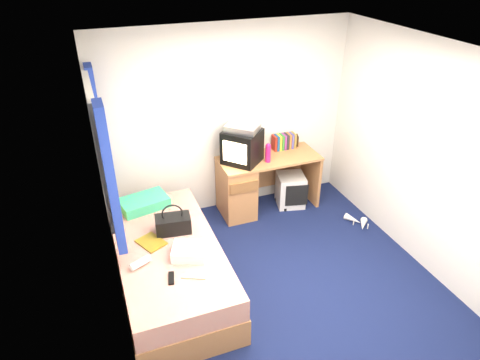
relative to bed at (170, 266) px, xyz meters
name	(u,v)px	position (x,y,z in m)	size (l,w,h in m)	color
ground	(282,284)	(1.10, -0.39, -0.27)	(3.40, 3.40, 0.00)	#0C1438
room_shell	(289,162)	(1.10, -0.39, 1.18)	(3.40, 3.40, 3.40)	white
bed	(170,266)	(0.00, 0.00, 0.00)	(1.01, 2.00, 0.54)	#B57B4B
pillow	(144,203)	(-0.09, 0.77, 0.33)	(0.52, 0.33, 0.11)	teal
desk	(248,184)	(1.29, 1.05, 0.14)	(1.30, 0.55, 0.75)	#B57B4B
storage_cube	(290,190)	(1.88, 0.99, -0.05)	(0.35, 0.35, 0.44)	silver
crt_tv	(242,146)	(1.20, 1.05, 0.69)	(0.57, 0.57, 0.42)	black
vcr	(242,128)	(1.20, 1.05, 0.94)	(0.39, 0.28, 0.07)	#B9B9BB
book_row	(284,142)	(1.85, 1.21, 0.58)	(0.31, 0.13, 0.20)	maroon
picture_frame	(297,140)	(2.07, 1.24, 0.55)	(0.02, 0.12, 0.14)	black
pink_water_bottle	(268,154)	(1.50, 0.93, 0.59)	(0.07, 0.07, 0.22)	#C51B63
aerosol_can	(260,153)	(1.44, 1.02, 0.58)	(0.05, 0.05, 0.19)	silver
handbag	(173,223)	(0.11, 0.20, 0.37)	(0.38, 0.25, 0.33)	black
towel	(189,251)	(0.16, -0.24, 0.32)	(0.32, 0.26, 0.11)	white
magazine	(151,242)	(-0.14, 0.09, 0.28)	(0.21, 0.28, 0.01)	yellow
water_bottle	(140,263)	(-0.30, -0.22, 0.31)	(0.07, 0.07, 0.20)	white
colour_swatch_fan	(194,276)	(0.12, -0.54, 0.28)	(0.22, 0.06, 0.01)	yellow
remote_control	(171,278)	(-0.07, -0.49, 0.28)	(0.05, 0.16, 0.02)	black
window_assembly	(102,152)	(-0.45, 0.51, 1.15)	(0.11, 1.42, 1.40)	silver
white_heels	(358,222)	(2.47, 0.23, -0.23)	(0.25, 0.38, 0.09)	silver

